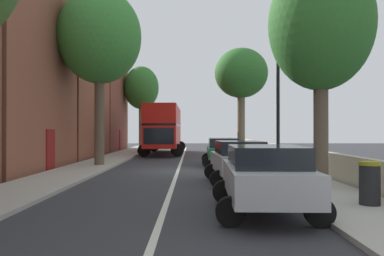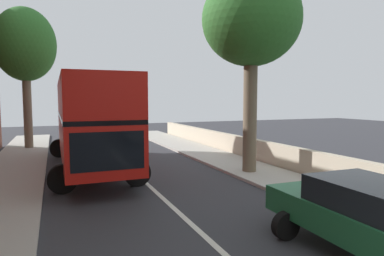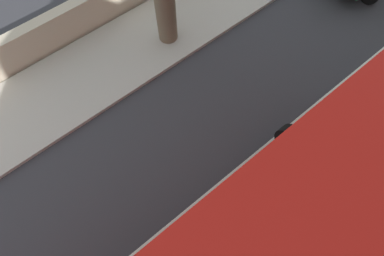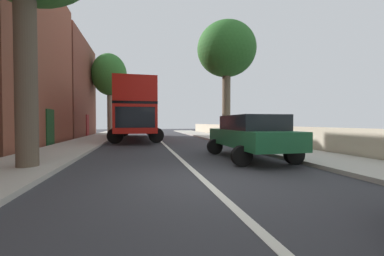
{
  "view_description": "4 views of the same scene",
  "coord_description": "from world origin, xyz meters",
  "px_view_note": "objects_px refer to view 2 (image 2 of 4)",
  "views": [
    {
      "loc": [
        0.71,
        -19.67,
        2.04
      ],
      "look_at": [
        0.59,
        4.71,
        2.19
      ],
      "focal_mm": 36.31,
      "sensor_mm": 36.0,
      "label": 1
    },
    {
      "loc": [
        -3.17,
        -1.87,
        3.2
      ],
      "look_at": [
        0.92,
        8.09,
        2.28
      ],
      "focal_mm": 31.45,
      "sensor_mm": 36.0,
      "label": 2
    },
    {
      "loc": [
        -0.8,
        13.74,
        7.13
      ],
      "look_at": [
        1.36,
        12.0,
        0.87
      ],
      "focal_mm": 26.76,
      "sensor_mm": 36.0,
      "label": 3
    },
    {
      "loc": [
        -1.43,
        -5.06,
        1.35
      ],
      "look_at": [
        1.25,
        6.87,
        1.05
      ],
      "focal_mm": 21.6,
      "sensor_mm": 36.0,
      "label": 4
    }
  ],
  "objects_px": {
    "street_tree_left_0": "(25,46)",
    "double_decker_bus": "(89,118)",
    "street_tree_right_3": "(251,22)",
    "parked_car_green_right_2": "(370,216)"
  },
  "relations": [
    {
      "from": "parked_car_green_right_2",
      "to": "street_tree_right_3",
      "type": "relative_size",
      "value": 0.54
    },
    {
      "from": "street_tree_left_0",
      "to": "double_decker_bus",
      "type": "bearing_deg",
      "value": -68.88
    },
    {
      "from": "street_tree_right_3",
      "to": "parked_car_green_right_2",
      "type": "bearing_deg",
      "value": -104.84
    },
    {
      "from": "street_tree_left_0",
      "to": "street_tree_right_3",
      "type": "height_order",
      "value": "street_tree_left_0"
    },
    {
      "from": "parked_car_green_right_2",
      "to": "street_tree_left_0",
      "type": "relative_size",
      "value": 0.51
    },
    {
      "from": "street_tree_left_0",
      "to": "parked_car_green_right_2",
      "type": "bearing_deg",
      "value": -69.34
    },
    {
      "from": "street_tree_left_0",
      "to": "street_tree_right_3",
      "type": "distance_m",
      "value": 14.79
    },
    {
      "from": "street_tree_right_3",
      "to": "street_tree_left_0",
      "type": "bearing_deg",
      "value": 128.83
    },
    {
      "from": "parked_car_green_right_2",
      "to": "street_tree_left_0",
      "type": "height_order",
      "value": "street_tree_left_0"
    },
    {
      "from": "double_decker_bus",
      "to": "street_tree_left_0",
      "type": "distance_m",
      "value": 9.42
    }
  ]
}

